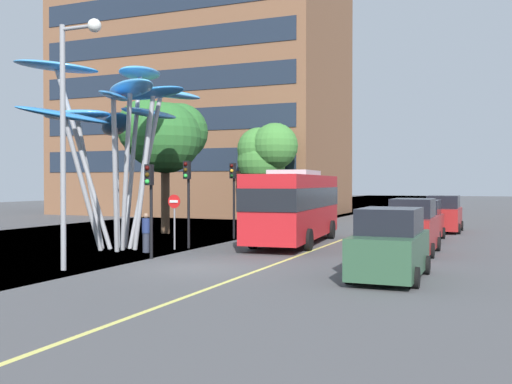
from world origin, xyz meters
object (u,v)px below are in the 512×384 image
(red_bus, at_px, (295,204))
(leaf_sculpture, at_px, (115,108))
(traffic_light_kerb_near, at_px, (150,191))
(car_parked_far, at_px, (422,222))
(car_parked_mid, at_px, (413,228))
(car_side_street, at_px, (443,215))
(pedestrian, at_px, (146,233))
(street_lamp, at_px, (71,114))
(traffic_light_island_mid, at_px, (233,184))
(car_parked_near, at_px, (390,246))
(traffic_light_kerb_far, at_px, (188,185))
(no_entry_sign, at_px, (174,213))

(red_bus, height_order, leaf_sculpture, leaf_sculpture)
(traffic_light_kerb_near, relative_size, car_parked_far, 0.83)
(traffic_light_kerb_near, bearing_deg, car_parked_far, 52.65)
(car_parked_mid, bearing_deg, car_parked_far, 92.94)
(car_side_street, distance_m, pedestrian, 18.92)
(street_lamp, relative_size, pedestrian, 4.97)
(leaf_sculpture, distance_m, car_parked_mid, 13.85)
(traffic_light_island_mid, bearing_deg, car_parked_near, -45.12)
(leaf_sculpture, bearing_deg, car_parked_far, 36.56)
(traffic_light_kerb_far, bearing_deg, car_parked_mid, 11.29)
(traffic_light_kerb_near, bearing_deg, red_bus, 66.51)
(traffic_light_kerb_near, relative_size, traffic_light_kerb_far, 0.93)
(traffic_light_kerb_far, relative_size, pedestrian, 2.35)
(traffic_light_island_mid, relative_size, no_entry_sign, 1.64)
(traffic_light_kerb_near, xyz_separation_m, car_side_street, (9.31, 17.44, -1.61))
(car_parked_far, height_order, no_entry_sign, no_entry_sign)
(red_bus, relative_size, no_entry_sign, 4.15)
(leaf_sculpture, relative_size, pedestrian, 5.12)
(car_side_street, xyz_separation_m, no_entry_sign, (-10.12, -14.23, 0.59))
(traffic_light_kerb_near, xyz_separation_m, car_parked_far, (8.76, 11.48, -1.67))
(leaf_sculpture, xyz_separation_m, car_parked_near, (12.64, -3.62, -5.23))
(car_parked_near, xyz_separation_m, car_parked_mid, (-0.21, 6.83, 0.05))
(traffic_light_kerb_near, bearing_deg, car_parked_mid, 32.15)
(traffic_light_kerb_near, xyz_separation_m, street_lamp, (-0.79, -3.51, 2.56))
(traffic_light_island_mid, xyz_separation_m, pedestrian, (-0.88, -6.83, -2.02))
(leaf_sculpture, xyz_separation_m, traffic_light_kerb_far, (2.90, 1.31, -3.43))
(car_parked_mid, distance_m, car_side_street, 11.75)
(red_bus, relative_size, car_parked_far, 2.29)
(traffic_light_island_mid, bearing_deg, car_parked_far, 17.14)
(traffic_light_island_mid, bearing_deg, no_entry_sign, -93.59)
(street_lamp, bearing_deg, traffic_light_kerb_far, 87.52)
(pedestrian, bearing_deg, traffic_light_kerb_near, -53.27)
(leaf_sculpture, bearing_deg, traffic_light_kerb_far, 24.29)
(traffic_light_kerb_near, xyz_separation_m, traffic_light_island_mid, (-0.46, 8.64, 0.22))
(red_bus, distance_m, street_lamp, 12.24)
(car_parked_near, xyz_separation_m, street_lamp, (-10.06, -2.37, 4.19))
(traffic_light_island_mid, xyz_separation_m, street_lamp, (-0.32, -12.15, 2.34))
(traffic_light_kerb_far, distance_m, traffic_light_island_mid, 4.84)
(no_entry_sign, bearing_deg, street_lamp, -89.85)
(leaf_sculpture, bearing_deg, street_lamp, -66.64)
(red_bus, distance_m, traffic_light_island_mid, 4.01)
(car_parked_mid, bearing_deg, car_parked_near, -88.25)
(car_parked_far, xyz_separation_m, car_side_street, (0.55, 5.96, 0.06))
(pedestrian, bearing_deg, red_bus, 51.17)
(pedestrian, bearing_deg, traffic_light_kerb_far, 66.22)
(red_bus, distance_m, no_entry_sign, 5.98)
(car_parked_near, bearing_deg, car_parked_far, 92.30)
(red_bus, distance_m, traffic_light_kerb_near, 8.27)
(car_parked_near, height_order, car_parked_far, car_parked_near)
(red_bus, height_order, street_lamp, street_lamp)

